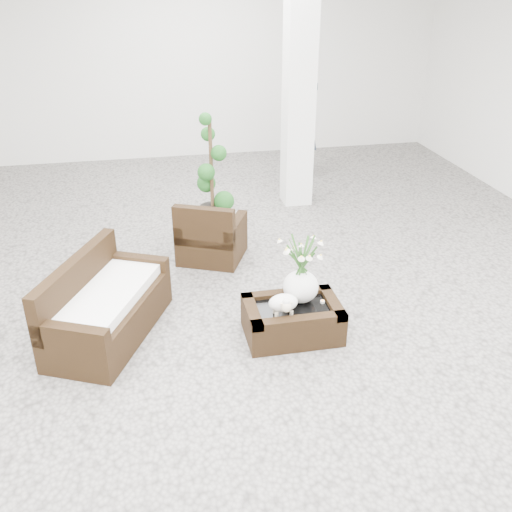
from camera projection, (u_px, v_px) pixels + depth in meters
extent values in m
plane|color=gray|center=(254.00, 304.00, 6.03)|extent=(11.00, 11.00, 0.00)
cube|color=white|center=(299.00, 83.00, 7.90)|extent=(0.40, 0.40, 3.50)
cube|color=black|center=(292.00, 321.00, 5.46)|extent=(0.90, 0.60, 0.31)
ellipsoid|color=white|center=(283.00, 304.00, 5.23)|extent=(0.28, 0.23, 0.21)
cylinder|color=white|center=(323.00, 301.00, 5.45)|extent=(0.04, 0.04, 0.03)
cube|color=black|center=(212.00, 229.00, 6.83)|extent=(0.94, 0.92, 0.77)
cube|color=black|center=(107.00, 299.00, 5.37)|extent=(1.25, 1.61, 0.78)
imported|color=navy|center=(305.00, 129.00, 9.48)|extent=(0.61, 0.69, 1.57)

